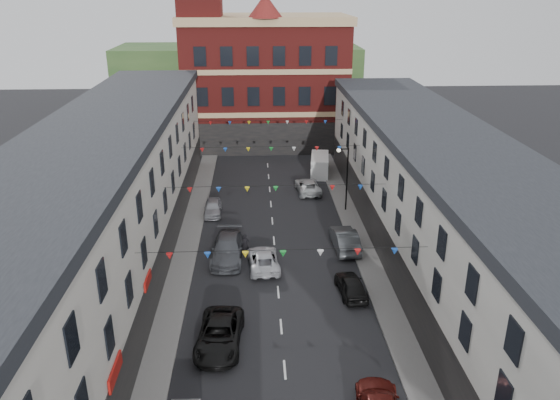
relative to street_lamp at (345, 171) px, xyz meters
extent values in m
plane|color=black|center=(-6.55, -14.00, -3.90)|extent=(160.00, 160.00, 0.00)
cube|color=#605E5B|center=(-13.45, -12.00, -3.83)|extent=(1.80, 64.00, 0.15)
cube|color=#605E5B|center=(0.35, -12.00, -3.83)|extent=(1.80, 64.00, 0.15)
cube|color=beige|center=(-18.35, -13.00, 1.10)|extent=(8.00, 56.00, 10.00)
cube|color=black|center=(-18.35, -13.00, 6.45)|extent=(8.40, 56.00, 0.70)
cube|color=black|center=(-14.30, -13.00, -2.30)|extent=(0.12, 56.00, 3.20)
cube|color=silver|center=(5.25, -13.00, 0.60)|extent=(8.00, 56.00, 9.00)
cube|color=black|center=(5.25, -13.00, 5.45)|extent=(8.40, 56.00, 0.70)
cube|color=black|center=(1.20, -13.00, -2.30)|extent=(0.12, 56.00, 3.20)
cube|color=maroon|center=(-6.55, 24.00, 3.60)|extent=(20.00, 12.00, 15.00)
cube|color=tan|center=(-6.55, 24.00, 11.60)|extent=(20.60, 12.60, 1.00)
cone|color=maroon|center=(-6.55, 19.00, 13.30)|extent=(4.00, 4.00, 2.60)
cube|color=maroon|center=(-14.05, 21.00, 8.10)|extent=(5.00, 5.00, 24.00)
cube|color=#2A4C23|center=(-10.55, 48.00, 1.10)|extent=(40.00, 14.00, 10.00)
cylinder|color=black|center=(0.25, 0.00, -0.90)|extent=(0.14, 0.14, 6.00)
cylinder|color=black|center=(-0.15, 0.00, 2.00)|extent=(0.90, 0.10, 0.10)
sphere|color=beige|center=(-0.60, 0.00, 1.90)|extent=(0.36, 0.36, 0.36)
imported|color=black|center=(-10.15, -19.68, -3.16)|extent=(2.83, 5.50, 1.48)
imported|color=#474A50|center=(-10.15, -8.94, -3.08)|extent=(2.51, 5.77, 1.65)
imported|color=gray|center=(-11.85, -0.21, -3.26)|extent=(1.59, 3.81, 1.29)
imported|color=black|center=(-1.71, -14.50, -3.22)|extent=(1.95, 4.13, 1.37)
imported|color=#484C4F|center=(-1.05, -7.66, -3.09)|extent=(1.90, 4.98, 1.62)
imported|color=silver|center=(-2.76, 5.03, -3.25)|extent=(2.55, 4.89, 1.32)
imported|color=silver|center=(-7.48, -10.41, -3.26)|extent=(2.47, 4.79, 1.29)
cube|color=white|center=(-0.95, 10.54, -2.85)|extent=(2.43, 4.98, 2.12)
imported|color=black|center=(-8.84, -8.34, -3.05)|extent=(0.66, 0.47, 1.70)
camera|label=1|loc=(-7.92, -45.92, 15.33)|focal=35.00mm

